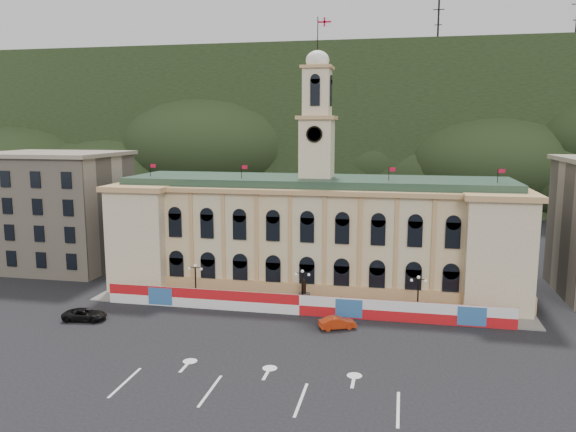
% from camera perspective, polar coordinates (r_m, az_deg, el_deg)
% --- Properties ---
extents(ground, '(260.00, 260.00, 0.00)m').
position_cam_1_polar(ground, '(55.49, -1.74, -14.98)').
color(ground, black).
rests_on(ground, ground).
extents(lane_markings, '(26.00, 10.00, 0.02)m').
position_cam_1_polar(lane_markings, '(51.10, -3.09, -17.21)').
color(lane_markings, white).
rests_on(lane_markings, ground).
extents(hill_ridge, '(230.00, 80.00, 64.00)m').
position_cam_1_polar(hill_ridge, '(171.70, 7.73, 7.96)').
color(hill_ridge, black).
rests_on(hill_ridge, ground).
extents(city_hall, '(56.20, 17.60, 37.10)m').
position_cam_1_polar(city_hall, '(79.20, 2.83, -1.68)').
color(city_hall, beige).
rests_on(city_hall, ground).
extents(side_building_left, '(21.00, 17.00, 18.60)m').
position_cam_1_polar(side_building_left, '(98.02, -22.53, 0.60)').
color(side_building_left, tan).
rests_on(side_building_left, ground).
extents(hoarding_fence, '(50.00, 0.44, 2.50)m').
position_cam_1_polar(hoarding_fence, '(68.81, 1.22, -9.01)').
color(hoarding_fence, red).
rests_on(hoarding_fence, ground).
extents(pavement, '(56.00, 5.50, 0.16)m').
position_cam_1_polar(pavement, '(71.70, 1.57, -9.24)').
color(pavement, slate).
rests_on(pavement, ground).
extents(statue, '(1.40, 1.40, 3.72)m').
position_cam_1_polar(statue, '(71.59, 1.60, -8.34)').
color(statue, '#595651').
rests_on(statue, ground).
extents(lamp_left, '(1.96, 0.44, 5.15)m').
position_cam_1_polar(lamp_left, '(73.75, -9.37, -6.41)').
color(lamp_left, black).
rests_on(lamp_left, ground).
extents(lamp_center, '(1.96, 0.44, 5.15)m').
position_cam_1_polar(lamp_center, '(70.10, 1.47, -7.11)').
color(lamp_center, black).
rests_on(lamp_center, ground).
extents(lamp_right, '(1.96, 0.44, 5.15)m').
position_cam_1_polar(lamp_right, '(69.15, 13.07, -7.58)').
color(lamp_right, black).
rests_on(lamp_right, ground).
extents(red_sedan, '(4.55, 5.28, 1.38)m').
position_cam_1_polar(red_sedan, '(64.73, 5.04, -10.76)').
color(red_sedan, '#AD2A0C').
rests_on(red_sedan, ground).
extents(black_suv, '(3.67, 5.66, 1.40)m').
position_cam_1_polar(black_suv, '(71.26, -19.95, -9.40)').
color(black_suv, black).
rests_on(black_suv, ground).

